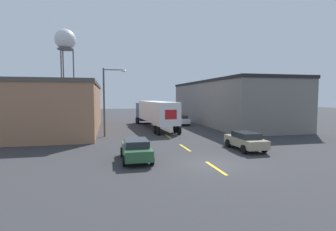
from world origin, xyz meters
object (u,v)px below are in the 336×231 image
object	(u,v)px
parked_car_right_near	(245,140)
parked_car_left_near	(136,149)
street_lamp	(107,97)
parked_car_right_far	(181,120)
water_tower	(65,41)
semi_truck	(154,112)

from	to	relation	value
parked_car_right_near	parked_car_left_near	bearing A→B (deg)	-170.12
street_lamp	parked_car_right_far	bearing A→B (deg)	40.68
water_tower	street_lamp	size ratio (longest dim) A/B	2.63
semi_truck	parked_car_right_near	world-z (taller)	semi_truck
parked_car_right_near	parked_car_left_near	xyz separation A→B (m)	(-9.16, -1.60, 0.00)
semi_truck	parked_car_left_near	bearing A→B (deg)	-107.47
parked_car_right_near	parked_car_right_far	size ratio (longest dim) A/B	1.00
parked_car_right_far	parked_car_left_near	bearing A→B (deg)	-113.42
parked_car_right_near	parked_car_left_near	world-z (taller)	same
parked_car_right_far	water_tower	bearing A→B (deg)	128.87
semi_truck	street_lamp	xyz separation A→B (m)	(-6.41, -6.78, 2.09)
street_lamp	water_tower	bearing A→B (deg)	104.68
parked_car_right_far	street_lamp	size ratio (longest dim) A/B	0.58
parked_car_right_near	parked_car_left_near	size ratio (longest dim) A/B	1.00
water_tower	street_lamp	world-z (taller)	water_tower
water_tower	street_lamp	xyz separation A→B (m)	(9.04, -34.49, -12.50)
semi_truck	street_lamp	bearing A→B (deg)	-137.16
parked_car_right_far	street_lamp	distance (m)	15.05
semi_truck	parked_car_right_near	distance (m)	17.51
water_tower	street_lamp	bearing A→B (deg)	-75.32
parked_car_right_far	street_lamp	xyz separation A→B (m)	(-11.09, -9.53, 3.57)
semi_truck	parked_car_right_far	size ratio (longest dim) A/B	3.68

